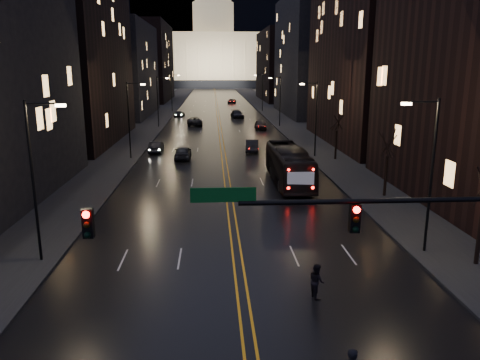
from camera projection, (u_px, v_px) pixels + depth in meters
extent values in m
cube|color=black|center=(216.00, 103.00, 143.26)|extent=(20.00, 320.00, 0.02)
cube|color=black|center=(170.00, 102.00, 142.43)|extent=(8.00, 320.00, 0.16)
cube|color=black|center=(262.00, 102.00, 144.05)|extent=(8.00, 320.00, 0.16)
cube|color=orange|center=(216.00, 102.00, 143.25)|extent=(0.62, 320.00, 0.01)
cube|color=black|center=(70.00, 42.00, 65.02)|extent=(12.00, 30.00, 28.00)
cube|color=black|center=(122.00, 70.00, 102.83)|extent=(12.00, 34.00, 20.00)
cube|color=black|center=(150.00, 63.00, 148.92)|extent=(12.00, 40.00, 24.00)
cube|color=black|center=(378.00, 3.00, 62.39)|extent=(12.00, 30.00, 38.00)
cube|color=black|center=(311.00, 56.00, 104.55)|extent=(12.00, 34.00, 26.00)
cube|color=black|center=(280.00, 66.00, 151.58)|extent=(12.00, 40.00, 22.00)
cube|color=black|center=(214.00, 83.00, 259.21)|extent=(90.00, 50.00, 4.00)
cube|color=#FFD893|center=(214.00, 57.00, 255.91)|extent=(80.00, 36.00, 24.00)
cylinder|color=#D1BA86|center=(213.00, 18.00, 251.20)|extent=(22.00, 22.00, 16.00)
cylinder|color=black|center=(413.00, 200.00, 16.00)|extent=(12.00, 0.18, 0.18)
cube|color=black|center=(88.00, 223.00, 15.51)|extent=(0.35, 0.30, 1.00)
cube|color=black|center=(355.00, 218.00, 16.03)|extent=(0.35, 0.30, 1.00)
sphere|color=#FF0705|center=(86.00, 215.00, 15.25)|extent=(0.24, 0.24, 0.24)
sphere|color=#FF0705|center=(357.00, 210.00, 15.77)|extent=(0.24, 0.24, 0.24)
cube|color=#053F14|center=(223.00, 195.00, 15.55)|extent=(2.20, 0.06, 0.50)
cylinder|color=black|center=(431.00, 179.00, 26.42)|extent=(0.16, 0.16, 9.00)
cylinder|color=black|center=(423.00, 102.00, 25.36)|extent=(1.80, 0.10, 0.10)
cube|color=#FFCD99|center=(406.00, 104.00, 25.33)|extent=(0.50, 0.25, 0.15)
cylinder|color=black|center=(33.00, 184.00, 25.15)|extent=(0.16, 0.16, 9.00)
cylinder|color=black|center=(43.00, 104.00, 24.19)|extent=(1.80, 0.10, 0.10)
cube|color=#FFCD99|center=(60.00, 105.00, 24.26)|extent=(0.50, 0.25, 0.15)
cylinder|color=black|center=(316.00, 120.00, 55.52)|extent=(0.16, 0.16, 9.00)
cylinder|color=black|center=(310.00, 83.00, 54.46)|extent=(1.80, 0.10, 0.10)
cube|color=#FFCD99|center=(302.00, 84.00, 54.43)|extent=(0.50, 0.25, 0.15)
cylinder|color=black|center=(129.00, 121.00, 54.25)|extent=(0.16, 0.16, 9.00)
cylinder|color=black|center=(135.00, 84.00, 53.29)|extent=(1.80, 0.10, 0.10)
cube|color=#FFCD99|center=(143.00, 84.00, 53.37)|extent=(0.50, 0.25, 0.15)
cylinder|color=black|center=(280.00, 102.00, 84.63)|extent=(0.16, 0.16, 9.00)
cylinder|color=black|center=(276.00, 77.00, 83.56)|extent=(1.80, 0.10, 0.10)
cube|color=#FFCD99|center=(271.00, 78.00, 83.53)|extent=(0.50, 0.25, 0.15)
cylinder|color=black|center=(158.00, 102.00, 83.36)|extent=(0.16, 0.16, 9.00)
cylinder|color=black|center=(162.00, 78.00, 82.40)|extent=(1.80, 0.10, 0.10)
cube|color=#FFCD99|center=(167.00, 78.00, 82.47)|extent=(0.50, 0.25, 0.15)
cylinder|color=black|center=(262.00, 93.00, 113.73)|extent=(0.16, 0.16, 9.00)
cylinder|color=black|center=(259.00, 75.00, 112.67)|extent=(1.80, 0.10, 0.10)
cube|color=#FFCD99|center=(255.00, 75.00, 112.64)|extent=(0.50, 0.25, 0.15)
cylinder|color=black|center=(172.00, 93.00, 112.46)|extent=(0.16, 0.16, 9.00)
cylinder|color=black|center=(175.00, 75.00, 111.50)|extent=(1.80, 0.10, 0.10)
cube|color=#FFCD99|center=(179.00, 75.00, 111.58)|extent=(0.50, 0.25, 0.15)
cylinder|color=black|center=(479.00, 236.00, 25.24)|extent=(0.24, 0.24, 3.50)
cylinder|color=black|center=(386.00, 177.00, 38.83)|extent=(0.24, 0.24, 3.50)
cylinder|color=black|center=(336.00, 145.00, 54.35)|extent=(0.24, 0.24, 3.50)
imported|color=black|center=(289.00, 165.00, 43.63)|extent=(2.96, 12.26, 3.41)
imported|color=black|center=(183.00, 152.00, 55.32)|extent=(1.90, 4.71, 1.60)
imported|color=black|center=(156.00, 147.00, 59.51)|extent=(1.59, 4.41, 1.45)
imported|color=black|center=(195.00, 121.00, 87.22)|extent=(3.12, 5.89, 1.58)
imported|color=black|center=(179.00, 114.00, 101.65)|extent=(2.40, 4.76, 1.33)
imported|color=black|center=(252.00, 146.00, 60.19)|extent=(2.01, 4.72, 1.51)
imported|color=black|center=(260.00, 125.00, 81.56)|extent=(2.02, 4.76, 1.61)
imported|color=black|center=(237.00, 114.00, 99.36)|extent=(2.90, 5.87, 1.64)
imported|color=black|center=(232.00, 101.00, 139.93)|extent=(2.86, 5.12, 1.35)
imported|color=black|center=(317.00, 281.00, 22.00)|extent=(0.62, 0.90, 1.69)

